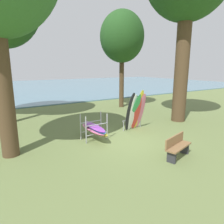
# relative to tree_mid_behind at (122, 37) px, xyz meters

# --- Properties ---
(ground_plane) EXTENTS (80.00, 80.00, 0.00)m
(ground_plane) POSITION_rel_tree_mid_behind_xyz_m (-4.49, -7.02, -5.72)
(ground_plane) COLOR olive
(lake_water) EXTENTS (80.00, 36.00, 0.10)m
(lake_water) POSITION_rel_tree_mid_behind_xyz_m (-4.49, 21.81, -5.67)
(lake_water) COLOR slate
(lake_water) RESTS_ON ground
(tree_mid_behind) EXTENTS (3.57, 3.57, 7.82)m
(tree_mid_behind) POSITION_rel_tree_mid_behind_xyz_m (0.00, 0.00, 0.00)
(tree_mid_behind) COLOR #4C3823
(tree_mid_behind) RESTS_ON ground
(tree_far_left_back) EXTENTS (4.45, 4.45, 9.53)m
(tree_far_left_back) POSITION_rel_tree_mid_behind_xyz_m (-8.61, -0.37, 1.21)
(tree_far_left_back) COLOR brown
(tree_far_left_back) RESTS_ON ground
(leaning_board_pile) EXTENTS (1.44, 0.86, 2.21)m
(leaning_board_pile) POSITION_rel_tree_mid_behind_xyz_m (-3.16, -5.81, -4.71)
(leaning_board_pile) COLOR black
(leaning_board_pile) RESTS_ON ground
(board_storage_rack) EXTENTS (1.15, 2.13, 1.25)m
(board_storage_rack) POSITION_rel_tree_mid_behind_xyz_m (-5.71, -5.91, -5.20)
(board_storage_rack) COLOR #9EA0A5
(board_storage_rack) RESTS_ON ground
(park_bench) EXTENTS (1.46, 0.76, 0.85)m
(park_bench) POSITION_rel_tree_mid_behind_xyz_m (-3.99, -9.38, -5.27)
(park_bench) COLOR #2D2D33
(park_bench) RESTS_ON ground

